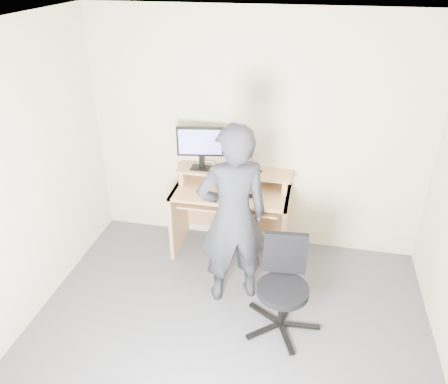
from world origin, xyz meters
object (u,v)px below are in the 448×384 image
(person, at_px, (233,217))
(office_chair, at_px, (283,281))
(desk, at_px, (232,204))
(monitor, at_px, (201,144))

(person, bearing_deg, office_chair, 127.44)
(desk, bearing_deg, person, -79.24)
(monitor, distance_m, person, 0.99)
(monitor, height_order, person, person)
(monitor, bearing_deg, office_chair, -56.98)
(desk, distance_m, person, 0.84)
(office_chair, relative_size, person, 0.48)
(monitor, bearing_deg, person, -68.11)
(desk, height_order, monitor, monitor)
(monitor, distance_m, office_chair, 1.63)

